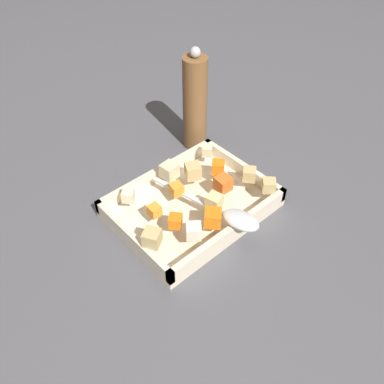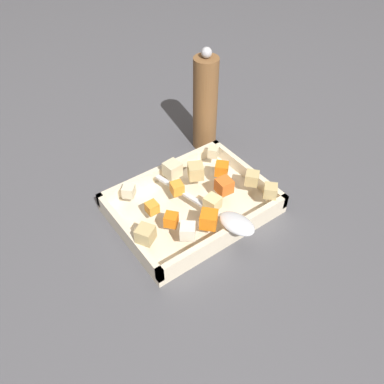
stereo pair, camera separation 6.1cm
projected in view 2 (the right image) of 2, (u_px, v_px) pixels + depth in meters
The scene contains 19 objects.
ground_plane at pixel (192, 203), 0.88m from camera, with size 4.00×4.00×0.00m, color #4C4C51.
baking_dish at pixel (192, 206), 0.85m from camera, with size 0.32×0.24×0.05m.
carrot_chunk_mid_left at pixel (152, 208), 0.79m from camera, with size 0.02×0.02×0.02m, color orange.
carrot_chunk_center at pixel (224, 186), 0.83m from camera, with size 0.03×0.03×0.03m, color orange.
carrot_chunk_under_handle at pixel (221, 169), 0.87m from camera, with size 0.03×0.03×0.03m, color orange.
carrot_chunk_mid_right at pixel (171, 220), 0.76m from camera, with size 0.02×0.02×0.02m, color orange.
carrot_chunk_corner_sw at pixel (177, 188), 0.83m from camera, with size 0.02×0.02×0.02m, color orange.
carrot_chunk_far_right at pixel (209, 219), 0.76m from camera, with size 0.03×0.03×0.03m, color orange.
potato_chunk_rim_edge at pixel (145, 234), 0.73m from camera, with size 0.03×0.03×0.03m, color tan.
potato_chunk_far_left at pixel (172, 169), 0.86m from camera, with size 0.03×0.03×0.03m, color beige.
potato_chunk_heap_top at pixel (213, 152), 0.92m from camera, with size 0.02×0.02×0.02m, color beige.
potato_chunk_near_spoon at pixel (196, 171), 0.86m from camera, with size 0.03×0.03×0.03m, color tan.
potato_chunk_near_right at pixel (213, 202), 0.80m from camera, with size 0.03×0.03×0.03m, color #E0CC89.
potato_chunk_heap_side at pixel (129, 191), 0.82m from camera, with size 0.02×0.02×0.02m, color beige.
potato_chunk_near_left at pixel (252, 178), 0.85m from camera, with size 0.03×0.03×0.03m, color tan.
potato_chunk_back_center at pixel (270, 191), 0.82m from camera, with size 0.03×0.03×0.03m, color tan.
parsnip_chunk_corner_ne at pixel (188, 231), 0.74m from camera, with size 0.03×0.03×0.03m, color silver.
serving_spoon at pixel (231, 220), 0.77m from camera, with size 0.08×0.25×0.02m.
pepper_mill at pixel (205, 104), 0.95m from camera, with size 0.06×0.06×0.26m.
Camera 2 is at (0.36, 0.50, 0.63)m, focal length 37.56 mm.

